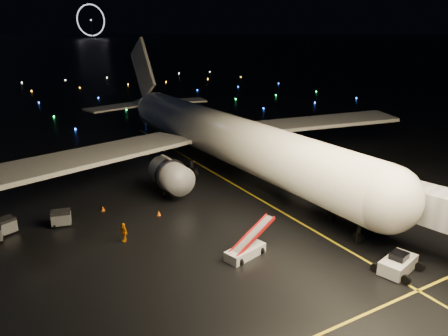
{
  "coord_description": "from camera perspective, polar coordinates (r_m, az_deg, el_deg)",
  "views": [
    {
      "loc": [
        -16.63,
        -28.27,
        20.27
      ],
      "look_at": [
        6.75,
        12.0,
        5.0
      ],
      "focal_mm": 35.0,
      "sensor_mm": 36.0,
      "label": 1
    }
  ],
  "objects": [
    {
      "name": "belt_loader",
      "position": [
        40.38,
        2.81,
        -9.66
      ],
      "size": [
        6.16,
        3.13,
        2.88
      ],
      "primitive_type": null,
      "rotation": [
        0.0,
        0.0,
        0.27
      ],
      "color": "silver",
      "rests_on": "ground"
    },
    {
      "name": "baggage_cart_2",
      "position": [
        49.9,
        -26.73,
        -6.83
      ],
      "size": [
        2.37,
        2.06,
        1.69
      ],
      "primitive_type": "cube",
      "rotation": [
        0.0,
        0.0,
        0.4
      ],
      "color": "gray",
      "rests_on": "ground"
    },
    {
      "name": "safety_cone_3",
      "position": [
        65.62,
        -26.39,
        -1.58
      ],
      "size": [
        0.48,
        0.48,
        0.48
      ],
      "primitive_type": "cone",
      "rotation": [
        0.0,
        0.0,
        -0.15
      ],
      "color": "orange",
      "rests_on": "ground"
    },
    {
      "name": "airliner",
      "position": [
        62.83,
        -1.5,
        7.87
      ],
      "size": [
        66.08,
        63.0,
        18.12
      ],
      "primitive_type": null,
      "rotation": [
        0.0,
        0.0,
        0.04
      ],
      "color": "silver",
      "rests_on": "ground"
    },
    {
      "name": "taxiway_lights",
      "position": [
        136.78,
        -23.06,
        8.28
      ],
      "size": [
        164.0,
        92.0,
        0.36
      ],
      "primitive_type": null,
      "color": "black",
      "rests_on": "ground"
    },
    {
      "name": "lane_centre",
      "position": [
        55.7,
        3.13,
        -3.2
      ],
      "size": [
        0.25,
        80.0,
        0.02
      ],
      "primitive_type": "cube",
      "color": "yellow",
      "rests_on": "ground"
    },
    {
      "name": "ferris_wheel",
      "position": [
        771.21,
        -16.97,
        17.84
      ],
      "size": [
        49.33,
        16.8,
        52.0
      ],
      "primitive_type": null,
      "rotation": [
        0.0,
        0.0,
        0.26
      ],
      "color": "black",
      "rests_on": "ground"
    },
    {
      "name": "safety_cone_2",
      "position": [
        52.11,
        -15.53,
        -5.12
      ],
      "size": [
        0.61,
        0.61,
        0.52
      ],
      "primitive_type": "cone",
      "rotation": [
        0.0,
        0.0,
        -0.43
      ],
      "color": "orange",
      "rests_on": "ground"
    },
    {
      "name": "safety_cone_0",
      "position": [
        49.58,
        -8.53,
        -5.84
      ],
      "size": [
        0.54,
        0.54,
        0.55
      ],
      "primitive_type": "cone",
      "rotation": [
        0.0,
        0.0,
        0.12
      ],
      "color": "orange",
      "rests_on": "ground"
    },
    {
      "name": "safety_cone_1",
      "position": [
        55.44,
        -7.87,
        -3.22
      ],
      "size": [
        0.43,
        0.43,
        0.44
      ],
      "primitive_type": "cone",
      "rotation": [
        0.0,
        0.0,
        -0.11
      ],
      "color": "orange",
      "rests_on": "ground"
    },
    {
      "name": "crew_c",
      "position": [
        44.28,
        -12.96,
        -8.19
      ],
      "size": [
        0.74,
        1.22,
        1.94
      ],
      "primitive_type": "imported",
      "rotation": [
        0.0,
        0.0,
        -1.32
      ],
      "color": "orange",
      "rests_on": "ground"
    },
    {
      "name": "baggage_cart_0",
      "position": [
        49.6,
        -20.49,
        -6.15
      ],
      "size": [
        2.21,
        1.77,
        1.66
      ],
      "primitive_type": "cube",
      "rotation": [
        0.0,
        0.0,
        -0.23
      ],
      "color": "gray",
      "rests_on": "ground"
    },
    {
      "name": "pushback_tug",
      "position": [
        41.16,
        21.8,
        -11.36
      ],
      "size": [
        4.13,
        2.87,
        1.79
      ],
      "primitive_type": "cube",
      "rotation": [
        0.0,
        0.0,
        0.26
      ],
      "color": "silver",
      "rests_on": "ground"
    }
  ]
}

